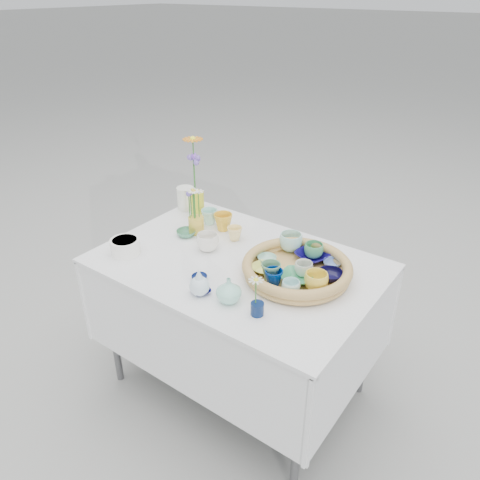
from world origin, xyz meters
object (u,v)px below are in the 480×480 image
Objects in this scene: bud_vase_seafoam at (229,290)px; tall_vase_yellow at (198,203)px; wicker_tray at (297,269)px; display_table at (238,384)px.

tall_vase_yellow reaches higher than bud_vase_seafoam.
bud_vase_seafoam is (-0.13, -0.31, 0.01)m from wicker_tray.
wicker_tray is 0.34m from bud_vase_seafoam.
bud_vase_seafoam is at bearing -40.94° from tall_vase_yellow.
display_table is 0.87m from bud_vase_seafoam.
bud_vase_seafoam is (0.15, -0.26, 0.82)m from display_table.
tall_vase_yellow is (-0.75, 0.23, 0.03)m from wicker_tray.
bud_vase_seafoam is 0.81× the size of tall_vase_yellow.
tall_vase_yellow is at bearing 139.06° from bud_vase_seafoam.
wicker_tray is 3.59× the size of tall_vase_yellow.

